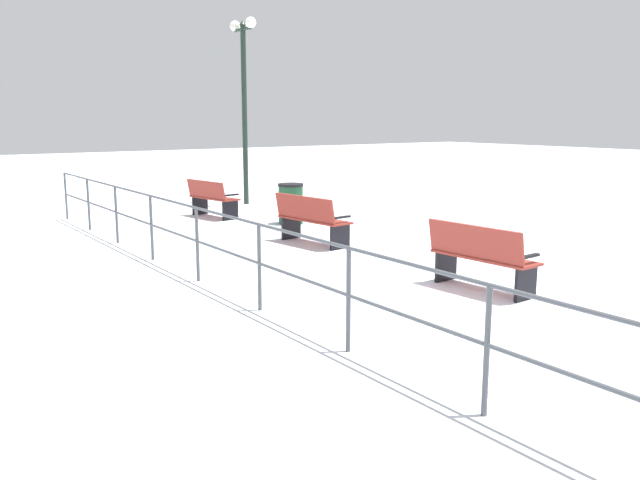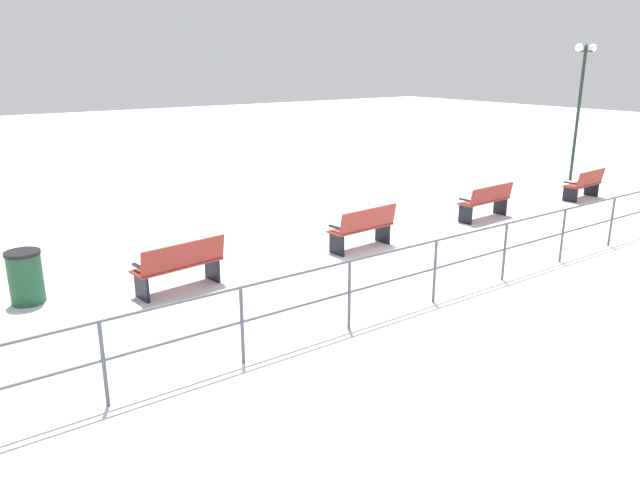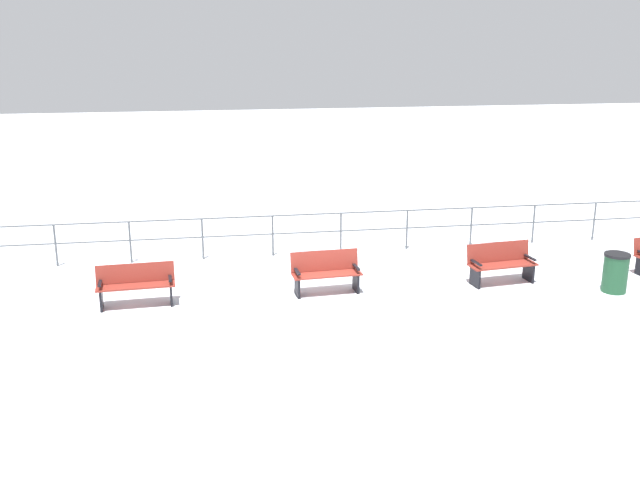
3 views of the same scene
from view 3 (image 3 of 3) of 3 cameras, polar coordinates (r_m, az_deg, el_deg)
ground_plane at (r=16.44m, az=0.59°, el=-4.35°), size 80.00×80.00×0.00m
bench_second at (r=16.16m, az=-14.34°, el=-3.38°), size 0.59×1.69×0.91m
bench_third at (r=16.42m, az=0.48°, el=-2.54°), size 0.65×1.61×0.95m
bench_fourth at (r=17.61m, az=14.10°, el=-1.76°), size 0.75×1.67×0.94m
waterfront_railing at (r=19.18m, az=-1.03°, el=1.02°), size 0.05×20.24×1.11m
trash_bin at (r=17.82m, az=22.28°, el=-2.39°), size 0.58×0.58×0.91m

